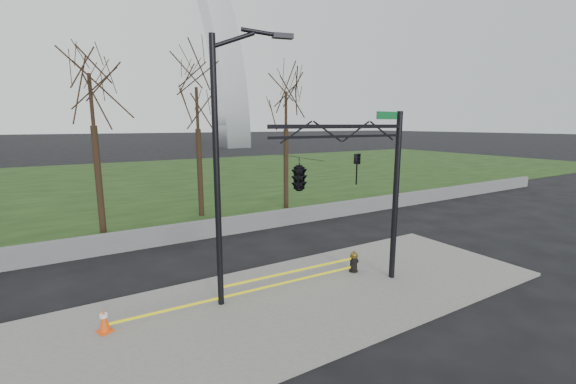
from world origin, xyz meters
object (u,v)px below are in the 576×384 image
street_light (224,155)px  traffic_signal_mast (321,172)px  traffic_cone (104,320)px  fire_hydrant (354,262)px

street_light → traffic_signal_mast: bearing=-9.9°
traffic_cone → traffic_signal_mast: bearing=-12.6°
fire_hydrant → street_light: (-4.99, 0.11, 4.22)m
street_light → traffic_signal_mast: 2.90m
traffic_cone → street_light: bearing=-2.8°
traffic_cone → traffic_signal_mast: (6.05, -1.35, 3.71)m
traffic_cone → fire_hydrant: bearing=-1.9°
traffic_signal_mast → traffic_cone: bearing=167.9°
fire_hydrant → street_light: 6.53m
fire_hydrant → street_light: bearing=155.0°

